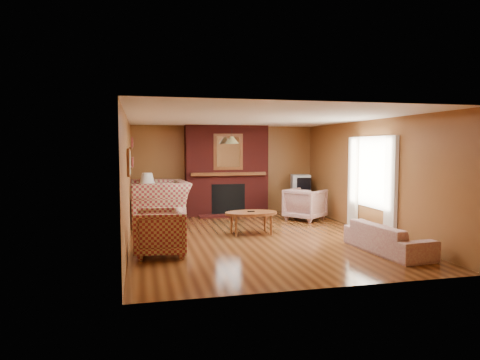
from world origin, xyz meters
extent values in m
plane|color=#46240F|center=(0.00, 0.00, 0.00)|extent=(6.50, 6.50, 0.00)
plane|color=white|center=(0.00, 0.00, 2.40)|extent=(6.50, 6.50, 0.00)
plane|color=#9B6230|center=(0.00, 3.25, 1.20)|extent=(6.50, 0.00, 6.50)
plane|color=#9B6230|center=(0.00, -3.25, 1.20)|extent=(6.50, 0.00, 6.50)
plane|color=#9B6230|center=(-2.50, 0.00, 1.20)|extent=(0.00, 6.50, 6.50)
plane|color=#9B6230|center=(2.50, 0.00, 1.20)|extent=(0.00, 6.50, 6.50)
cube|color=#501411|center=(0.00, 3.00, 1.20)|extent=(2.20, 0.50, 2.40)
cube|color=black|center=(0.00, 2.77, 0.45)|extent=(0.90, 0.06, 0.80)
cube|color=#501411|center=(0.00, 2.60, 0.03)|extent=(1.60, 0.35, 0.06)
cube|color=#5E2F16|center=(0.00, 2.73, 1.12)|extent=(2.00, 0.18, 0.08)
cube|color=#5E2F16|center=(0.00, 2.76, 1.70)|extent=(0.78, 0.05, 0.95)
cube|color=white|center=(0.00, 2.73, 1.70)|extent=(0.62, 0.02, 0.80)
cube|color=beige|center=(2.44, -0.95, 1.05)|extent=(0.08, 0.35, 2.00)
cube|color=beige|center=(2.44, 0.55, 1.05)|extent=(0.08, 0.35, 2.00)
cube|color=white|center=(2.48, -0.20, 1.30)|extent=(0.03, 1.10, 1.50)
cube|color=#5E2F16|center=(-2.47, 1.90, 1.35)|extent=(0.06, 0.55, 0.04)
cube|color=#5E2F16|center=(-2.47, 1.90, 1.80)|extent=(0.06, 0.55, 0.04)
cube|color=#5E2F16|center=(-2.47, -0.30, 1.55)|extent=(0.04, 0.40, 0.50)
cube|color=beige|center=(-2.44, -0.30, 1.55)|extent=(0.01, 0.32, 0.42)
cylinder|color=black|center=(0.00, 2.30, 2.22)|extent=(0.01, 0.01, 0.35)
cone|color=#B18947|center=(0.00, 2.30, 2.00)|extent=(0.36, 0.36, 0.18)
imported|color=maroon|center=(-1.85, 2.12, 0.51)|extent=(1.49, 1.67, 1.01)
imported|color=maroon|center=(-1.95, -1.04, 0.39)|extent=(0.94, 0.92, 0.79)
imported|color=beige|center=(1.90, -1.73, 0.25)|extent=(0.83, 1.78, 0.50)
imported|color=beige|center=(1.76, 1.73, 0.39)|extent=(1.20, 1.20, 0.79)
ellipsoid|color=#5E2F16|center=(-0.02, 0.30, 0.44)|extent=(1.11, 0.69, 0.06)
cube|color=black|center=(-0.02, 0.30, 0.48)|extent=(0.15, 0.05, 0.02)
cylinder|color=#5E2F16|center=(0.35, 0.52, 0.21)|extent=(0.05, 0.05, 0.42)
cylinder|color=#5E2F16|center=(-0.39, 0.52, 0.21)|extent=(0.05, 0.05, 0.42)
cylinder|color=#5E2F16|center=(0.35, 0.08, 0.21)|extent=(0.05, 0.05, 0.42)
cylinder|color=#5E2F16|center=(-0.39, 0.08, 0.21)|extent=(0.05, 0.05, 0.42)
cube|color=#5E2F16|center=(-2.10, 2.45, 0.29)|extent=(0.47, 0.47, 0.58)
sphere|color=white|center=(-2.10, 2.45, 0.72)|extent=(0.30, 0.30, 0.30)
cylinder|color=black|center=(-2.10, 2.45, 0.89)|extent=(0.03, 0.03, 0.09)
cone|color=white|center=(-2.10, 2.45, 1.06)|extent=(0.37, 0.37, 0.26)
cube|color=black|center=(2.05, 2.80, 0.30)|extent=(0.59, 0.54, 0.61)
cube|color=#ADB0B5|center=(2.05, 2.80, 0.84)|extent=(0.58, 0.57, 0.46)
cube|color=black|center=(2.05, 2.55, 0.84)|extent=(0.38, 0.10, 0.32)
camera|label=1|loc=(-2.28, -8.27, 1.83)|focal=32.00mm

